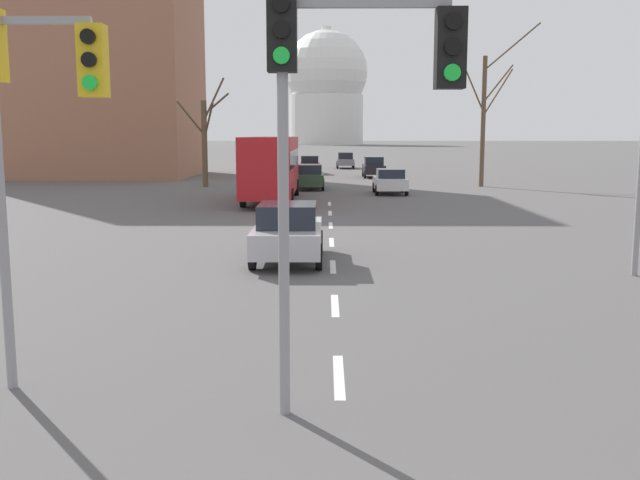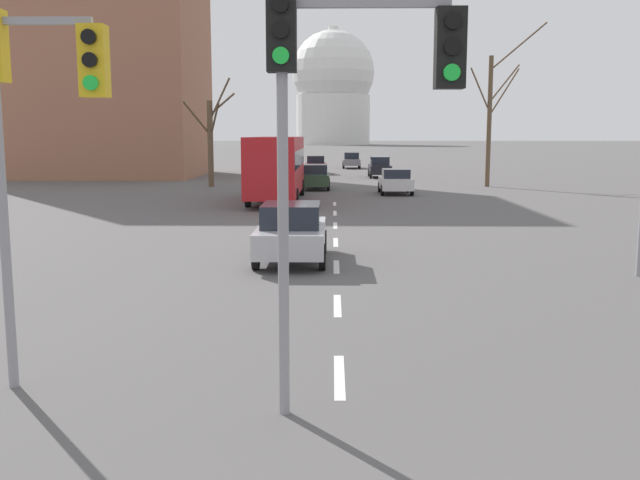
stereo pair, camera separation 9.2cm
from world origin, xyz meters
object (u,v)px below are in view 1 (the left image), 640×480
object	(u,v)px
sedan_near_left	(310,165)
sedan_distant_centre	(345,160)
street_lamp_right	(638,57)
traffic_signal_centre_tall	(339,92)
traffic_signal_near_left	(28,101)
sedan_mid_centre	(390,181)
sedan_far_left	(288,232)
sedan_far_right	(374,167)
sedan_near_right	(310,177)
city_bus	(271,164)

from	to	relation	value
sedan_near_left	sedan_distant_centre	bearing A→B (deg)	71.99
street_lamp_right	sedan_distant_centre	bearing A→B (deg)	95.45
traffic_signal_centre_tall	sedan_near_left	bearing A→B (deg)	91.63
traffic_signal_near_left	sedan_near_left	distance (m)	56.41
sedan_near_left	sedan_mid_centre	bearing A→B (deg)	-76.48
street_lamp_right	sedan_far_left	bearing A→B (deg)	167.11
sedan_far_right	street_lamp_right	bearing A→B (deg)	-85.06
sedan_near_left	sedan_far_right	distance (m)	7.83
street_lamp_right	sedan_distant_centre	size ratio (longest dim) A/B	2.09
traffic_signal_centre_tall	sedan_near_right	xyz separation A→B (m)	(-1.20, 38.47, -3.29)
traffic_signal_centre_tall	sedan_mid_centre	size ratio (longest dim) A/B	1.37
traffic_signal_centre_tall	sedan_mid_centre	bearing A→B (deg)	83.80
traffic_signal_near_left	sedan_far_right	size ratio (longest dim) A/B	1.19
sedan_near_left	sedan_mid_centre	xyz separation A→B (m)	(5.40, -22.45, -0.04)
sedan_far_right	sedan_near_right	bearing A→B (deg)	-111.20
sedan_near_right	street_lamp_right	bearing A→B (deg)	-73.30
sedan_far_right	city_bus	world-z (taller)	city_bus
traffic_signal_near_left	sedan_near_right	distance (m)	37.81
street_lamp_right	sedan_distant_centre	world-z (taller)	street_lamp_right
street_lamp_right	city_bus	bearing A→B (deg)	117.41
sedan_distant_centre	traffic_signal_centre_tall	bearing A→B (deg)	-91.63
sedan_distant_centre	city_bus	size ratio (longest dim) A/B	0.41
sedan_near_left	sedan_mid_centre	distance (m)	23.09
sedan_far_left	city_bus	size ratio (longest dim) A/B	0.41
sedan_near_right	sedan_mid_centre	size ratio (longest dim) A/B	1.14
street_lamp_right	sedan_far_right	size ratio (longest dim) A/B	2.04
sedan_near_left	sedan_near_right	bearing A→B (deg)	-88.71
sedan_mid_centre	sedan_far_left	xyz separation A→B (m)	(-5.02, -23.44, 0.07)
traffic_signal_near_left	sedan_near_left	world-z (taller)	traffic_signal_near_left
traffic_signal_near_left	city_bus	bearing A→B (deg)	87.81
sedan_far_left	sedan_mid_centre	bearing A→B (deg)	77.92
street_lamp_right	sedan_near_left	world-z (taller)	street_lamp_right
sedan_distant_centre	city_bus	distance (m)	38.65
sedan_near_left	sedan_mid_centre	world-z (taller)	sedan_near_left
traffic_signal_near_left	sedan_far_left	size ratio (longest dim) A/B	1.22
sedan_mid_centre	traffic_signal_centre_tall	bearing A→B (deg)	-96.20
sedan_distant_centre	sedan_near_left	bearing A→B (deg)	-108.01
sedan_near_right	sedan_far_right	xyz separation A→B (m)	(5.10, 13.16, 0.04)
sedan_near_right	sedan_mid_centre	bearing A→B (deg)	-37.04
street_lamp_right	sedan_distant_centre	xyz separation A→B (m)	(-5.62, 58.88, -4.66)
traffic_signal_near_left	sedan_mid_centre	distance (m)	34.89
sedan_far_left	street_lamp_right	bearing A→B (deg)	-12.89
sedan_near_left	sedan_far_right	bearing A→B (deg)	-45.10
sedan_mid_centre	sedan_distant_centre	bearing A→B (deg)	93.13
traffic_signal_centre_tall	traffic_signal_near_left	size ratio (longest dim) A/B	1.01
traffic_signal_centre_tall	city_bus	bearing A→B (deg)	95.95
traffic_signal_centre_tall	street_lamp_right	distance (m)	12.04
street_lamp_right	traffic_signal_centre_tall	bearing A→B (deg)	-129.23
traffic_signal_near_left	sedan_far_left	xyz separation A→B (m)	(2.97, 10.36, -3.21)
sedan_far_left	sedan_far_right	bearing A→B (deg)	82.73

